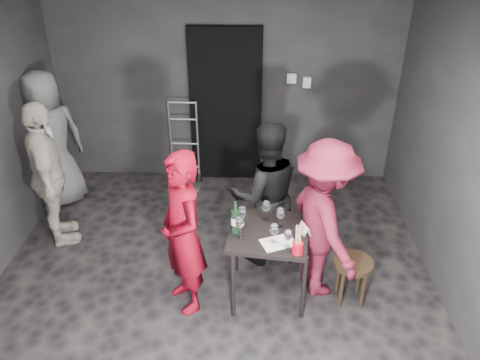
{
  "coord_description": "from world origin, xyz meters",
  "views": [
    {
      "loc": [
        0.39,
        -3.42,
        3.32
      ],
      "look_at": [
        0.26,
        0.25,
        1.2
      ],
      "focal_mm": 35.0,
      "sensor_mm": 36.0,
      "label": 1
    }
  ],
  "objects_px": {
    "bystander_grey": "(47,129)",
    "breadstick_cup": "(298,240)",
    "bystander_cream": "(47,168)",
    "server_red": "(182,229)",
    "stool": "(353,269)",
    "wine_bottle": "(235,221)",
    "man_maroon": "(324,215)",
    "tasting_table": "(269,239)",
    "woman_black": "(265,191)",
    "hand_truck": "(186,170)"
  },
  "relations": [
    {
      "from": "bystander_grey",
      "to": "breadstick_cup",
      "type": "height_order",
      "value": "bystander_grey"
    },
    {
      "from": "bystander_cream",
      "to": "server_red",
      "type": "bearing_deg",
      "value": -146.83
    },
    {
      "from": "stool",
      "to": "wine_bottle",
      "type": "distance_m",
      "value": 1.22
    },
    {
      "from": "bystander_cream",
      "to": "breadstick_cup",
      "type": "xyz_separation_m",
      "value": [
        2.6,
        -1.1,
        -0.05
      ]
    },
    {
      "from": "server_red",
      "to": "man_maroon",
      "type": "height_order",
      "value": "man_maroon"
    },
    {
      "from": "man_maroon",
      "to": "tasting_table",
      "type": "bearing_deg",
      "value": 80.12
    },
    {
      "from": "server_red",
      "to": "man_maroon",
      "type": "relative_size",
      "value": 1.0
    },
    {
      "from": "stool",
      "to": "bystander_cream",
      "type": "xyz_separation_m",
      "value": [
        -3.16,
        0.86,
        0.55
      ]
    },
    {
      "from": "woman_black",
      "to": "bystander_cream",
      "type": "relative_size",
      "value": 0.9
    },
    {
      "from": "hand_truck",
      "to": "bystander_grey",
      "type": "height_order",
      "value": "bystander_grey"
    },
    {
      "from": "man_maroon",
      "to": "bystander_grey",
      "type": "xyz_separation_m",
      "value": [
        -3.16,
        1.51,
        0.16
      ]
    },
    {
      "from": "bystander_grey",
      "to": "wine_bottle",
      "type": "height_order",
      "value": "bystander_grey"
    },
    {
      "from": "bystander_grey",
      "to": "hand_truck",
      "type": "bearing_deg",
      "value": 153.44
    },
    {
      "from": "tasting_table",
      "to": "man_maroon",
      "type": "height_order",
      "value": "man_maroon"
    },
    {
      "from": "hand_truck",
      "to": "breadstick_cup",
      "type": "distance_m",
      "value": 2.84
    },
    {
      "from": "stool",
      "to": "man_maroon",
      "type": "height_order",
      "value": "man_maroon"
    },
    {
      "from": "hand_truck",
      "to": "woman_black",
      "type": "relative_size",
      "value": 0.72
    },
    {
      "from": "bystander_cream",
      "to": "woman_black",
      "type": "bearing_deg",
      "value": -121.25
    },
    {
      "from": "stool",
      "to": "wine_bottle",
      "type": "bearing_deg",
      "value": 177.61
    },
    {
      "from": "server_red",
      "to": "bystander_cream",
      "type": "xyz_separation_m",
      "value": [
        -1.58,
        0.95,
        0.07
      ]
    },
    {
      "from": "tasting_table",
      "to": "bystander_grey",
      "type": "distance_m",
      "value": 3.12
    },
    {
      "from": "tasting_table",
      "to": "server_red",
      "type": "bearing_deg",
      "value": -168.43
    },
    {
      "from": "stool",
      "to": "wine_bottle",
      "type": "height_order",
      "value": "wine_bottle"
    },
    {
      "from": "server_red",
      "to": "breadstick_cup",
      "type": "height_order",
      "value": "server_red"
    },
    {
      "from": "woman_black",
      "to": "bystander_cream",
      "type": "height_order",
      "value": "bystander_cream"
    },
    {
      "from": "hand_truck",
      "to": "man_maroon",
      "type": "bearing_deg",
      "value": -50.26
    },
    {
      "from": "hand_truck",
      "to": "server_red",
      "type": "bearing_deg",
      "value": -80.95
    },
    {
      "from": "tasting_table",
      "to": "server_red",
      "type": "xyz_separation_m",
      "value": [
        -0.78,
        -0.16,
        0.22
      ]
    },
    {
      "from": "stool",
      "to": "breadstick_cup",
      "type": "relative_size",
      "value": 1.57
    },
    {
      "from": "woman_black",
      "to": "bystander_grey",
      "type": "xyz_separation_m",
      "value": [
        -2.62,
        1.03,
        0.19
      ]
    },
    {
      "from": "hand_truck",
      "to": "stool",
      "type": "height_order",
      "value": "hand_truck"
    },
    {
      "from": "bystander_cream",
      "to": "breadstick_cup",
      "type": "relative_size",
      "value": 6.24
    },
    {
      "from": "tasting_table",
      "to": "wine_bottle",
      "type": "height_order",
      "value": "wine_bottle"
    },
    {
      "from": "man_maroon",
      "to": "bystander_cream",
      "type": "distance_m",
      "value": 2.95
    },
    {
      "from": "server_red",
      "to": "man_maroon",
      "type": "xyz_separation_m",
      "value": [
        1.29,
        0.25,
        0.0
      ]
    },
    {
      "from": "bystander_grey",
      "to": "wine_bottle",
      "type": "bearing_deg",
      "value": 100.72
    },
    {
      "from": "hand_truck",
      "to": "woman_black",
      "type": "distance_m",
      "value": 1.97
    },
    {
      "from": "tasting_table",
      "to": "stool",
      "type": "bearing_deg",
      "value": -5.09
    },
    {
      "from": "server_red",
      "to": "woman_black",
      "type": "relative_size",
      "value": 1.03
    },
    {
      "from": "hand_truck",
      "to": "bystander_cream",
      "type": "distance_m",
      "value": 1.97
    },
    {
      "from": "man_maroon",
      "to": "breadstick_cup",
      "type": "xyz_separation_m",
      "value": [
        -0.27,
        -0.41,
        0.01
      ]
    },
    {
      "from": "woman_black",
      "to": "man_maroon",
      "type": "bearing_deg",
      "value": 125.73
    },
    {
      "from": "breadstick_cup",
      "to": "man_maroon",
      "type": "bearing_deg",
      "value": 56.02
    },
    {
      "from": "woman_black",
      "to": "man_maroon",
      "type": "height_order",
      "value": "man_maroon"
    },
    {
      "from": "server_red",
      "to": "hand_truck",
      "type": "bearing_deg",
      "value": 156.19
    },
    {
      "from": "man_maroon",
      "to": "stool",
      "type": "bearing_deg",
      "value": -140.49
    },
    {
      "from": "bystander_grey",
      "to": "stool",
      "type": "bearing_deg",
      "value": 109.65
    },
    {
      "from": "stool",
      "to": "breadstick_cup",
      "type": "distance_m",
      "value": 0.79
    },
    {
      "from": "wine_bottle",
      "to": "breadstick_cup",
      "type": "xyz_separation_m",
      "value": [
        0.55,
        -0.29,
        0.01
      ]
    },
    {
      "from": "server_red",
      "to": "woman_black",
      "type": "height_order",
      "value": "server_red"
    }
  ]
}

